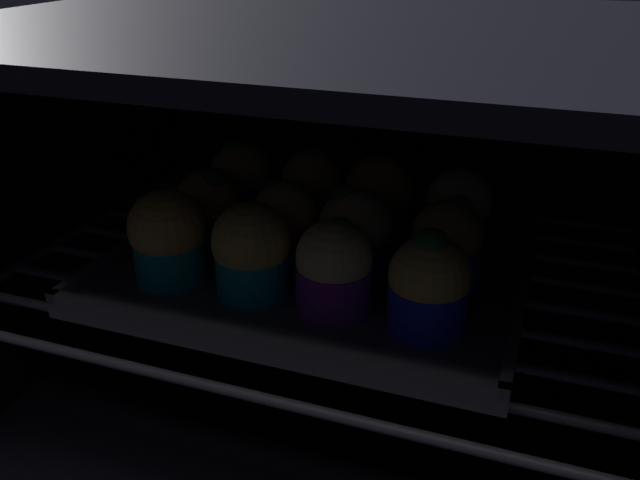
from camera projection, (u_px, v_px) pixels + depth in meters
oven_cavity at (342, 218)px, 63.91cm from camera, size 59.00×47.00×37.00cm
oven_rack at (327, 269)px, 61.73cm from camera, size 54.80×42.00×0.80cm
baking_tray at (320, 268)px, 59.65cm from camera, size 35.33×28.25×2.20cm
muffin_row0_col0 at (168, 237)px, 55.19cm from camera, size 6.40×6.40×7.88cm
muffin_row0_col1 at (252, 252)px, 52.95cm from camera, size 6.28×6.28×7.77cm
muffin_row0_col2 at (334, 268)px, 50.86cm from camera, size 5.84×5.84×7.49cm
muffin_row0_col3 at (429, 286)px, 48.33cm from camera, size 5.93×5.93×7.99cm
muffin_row1_col0 at (209, 209)px, 61.71cm from camera, size 5.87×5.87×7.67cm
muffin_row1_col1 at (285, 222)px, 59.07cm from camera, size 5.84×5.84×7.19cm
muffin_row1_col2 at (355, 233)px, 56.70cm from camera, size 6.19×6.19×7.79cm
muffin_row1_col3 at (447, 245)px, 54.64cm from camera, size 5.84×5.84×7.51cm
muffin_row2_col0 at (242, 182)px, 67.43cm from camera, size 6.07×6.07×8.16cm
muffin_row2_col1 at (312, 190)px, 65.05cm from camera, size 5.86×5.86×8.14cm
muffin_row2_col2 at (379, 197)px, 63.15cm from camera, size 6.39×6.39×7.92cm
muffin_row2_col3 at (458, 212)px, 60.36cm from camera, size 5.85×5.85×7.71cm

